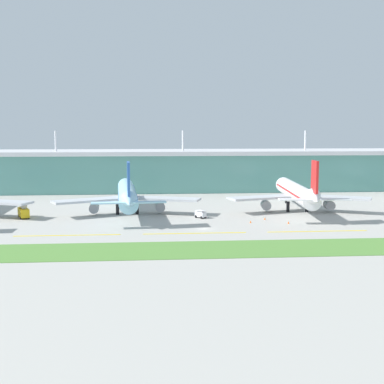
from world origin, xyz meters
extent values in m
plane|color=#A8A59E|center=(0.00, 0.00, 0.00)|extent=(600.00, 600.00, 0.00)
cube|color=#5B9E93|center=(0.00, 95.10, 8.32)|extent=(280.00, 28.00, 16.63)
cube|color=silver|center=(0.00, 95.10, 17.53)|extent=(288.00, 34.00, 1.80)
cylinder|color=silver|center=(-56.00, 89.50, 22.93)|extent=(0.90, 0.90, 9.00)
cylinder|color=silver|center=(0.00, 89.50, 22.93)|extent=(0.90, 0.90, 9.00)
cylinder|color=silver|center=(56.00, 89.50, 22.93)|extent=(0.90, 0.90, 9.00)
cylinder|color=#9ED1EA|center=(-22.68, 29.85, 6.50)|extent=(8.94, 51.82, 5.80)
cone|color=#9ED1EA|center=(-24.38, 57.58, 6.50)|extent=(5.74, 4.33, 5.51)
cone|color=#9ED1EA|center=(-20.92, 1.13, 7.70)|extent=(5.33, 6.92, 5.72)
cube|color=#2D5BB7|center=(-20.98, 2.12, 14.15)|extent=(1.09, 6.43, 9.50)
cube|color=#9ED1EA|center=(-26.44, 1.29, 7.50)|extent=(10.18, 3.81, 0.36)
cube|color=#9ED1EA|center=(-15.46, 1.96, 7.50)|extent=(10.18, 3.81, 0.36)
cube|color=#B7BABF|center=(-34.38, 24.70, 5.20)|extent=(24.59, 16.47, 0.70)
cylinder|color=gray|center=(-33.28, 26.22, 2.40)|extent=(3.47, 4.69, 3.20)
cube|color=#B7BABF|center=(-10.43, 26.17, 5.20)|extent=(24.92, 14.06, 0.70)
cylinder|color=gray|center=(-11.72, 27.54, 2.40)|extent=(3.47, 4.69, 3.20)
cylinder|color=black|center=(-23.86, 49.15, 1.80)|extent=(0.70, 0.70, 3.60)
cylinder|color=black|center=(-25.69, 26.66, 1.80)|extent=(1.10, 1.10, 3.60)
cylinder|color=black|center=(-19.30, 27.06, 1.80)|extent=(1.10, 1.10, 3.60)
cube|color=#2D5BB7|center=(-22.68, 29.85, 6.90)|extent=(8.67, 46.68, 0.60)
cylinder|color=white|center=(35.23, 30.34, 6.50)|extent=(9.48, 48.96, 5.80)
cone|color=white|center=(37.23, 56.60, 6.50)|extent=(5.80, 4.41, 5.51)
cone|color=white|center=(33.16, 3.09, 7.70)|extent=(5.42, 6.98, 5.72)
cube|color=red|center=(33.23, 4.09, 14.15)|extent=(1.18, 6.43, 9.50)
cube|color=white|center=(27.71, 4.01, 7.50)|extent=(10.21, 3.95, 0.36)
cube|color=white|center=(38.68, 3.17, 7.50)|extent=(10.21, 3.95, 0.36)
cube|color=#B7BABF|center=(22.93, 26.84, 5.20)|extent=(24.93, 13.76, 0.70)
cylinder|color=gray|center=(24.24, 28.19, 2.40)|extent=(3.53, 4.73, 3.20)
cube|color=#B7BABF|center=(46.86, 25.02, 5.20)|extent=(24.52, 16.75, 0.70)
cylinder|color=gray|center=(45.77, 26.55, 2.40)|extent=(3.53, 4.73, 3.20)
cylinder|color=black|center=(36.62, 48.54, 1.80)|extent=(0.70, 0.70, 3.60)
cylinder|color=black|center=(31.81, 27.59, 1.80)|extent=(1.10, 1.10, 3.60)
cylinder|color=black|center=(38.20, 27.11, 1.80)|extent=(1.10, 1.10, 3.60)
cube|color=red|center=(35.23, 30.34, 6.90)|extent=(9.15, 44.11, 0.60)
cube|color=yellow|center=(-37.00, -6.48, 0.02)|extent=(28.00, 0.70, 0.04)
cube|color=yellow|center=(-3.00, -6.48, 0.02)|extent=(28.00, 0.70, 0.04)
cube|color=yellow|center=(31.00, -6.48, 0.02)|extent=(28.00, 0.70, 0.04)
cube|color=#518438|center=(0.00, -25.88, 0.05)|extent=(300.00, 18.00, 0.10)
cube|color=gold|center=(-55.11, 22.91, 1.75)|extent=(5.09, 7.65, 2.60)
cylinder|color=silver|center=(-55.41, 23.65, 3.95)|extent=(3.34, 4.46, 2.00)
cylinder|color=black|center=(-53.09, 21.00, 0.45)|extent=(0.66, 0.97, 0.90)
cylinder|color=black|center=(-55.26, 20.13, 0.45)|extent=(0.66, 0.97, 0.90)
cylinder|color=black|center=(-54.97, 25.68, 0.45)|extent=(0.66, 0.97, 0.90)
cylinder|color=black|center=(-57.14, 24.81, 0.45)|extent=(0.66, 0.97, 0.90)
cube|color=silver|center=(0.96, 17.80, 1.25)|extent=(3.61, 3.95, 1.60)
cube|color=silver|center=(0.96, 17.80, 2.40)|extent=(3.40, 3.67, 0.16)
cylinder|color=black|center=(-0.45, 18.31, 0.45)|extent=(0.82, 0.93, 0.90)
cylinder|color=black|center=(0.84, 19.29, 0.45)|extent=(0.82, 0.93, 0.90)
cylinder|color=black|center=(1.08, 16.30, 0.45)|extent=(0.82, 0.93, 0.90)
cylinder|color=black|center=(2.36, 17.28, 0.45)|extent=(0.82, 0.93, 0.90)
cone|color=orange|center=(15.11, 8.00, 0.35)|extent=(0.56, 0.56, 0.70)
cone|color=orange|center=(20.65, 13.36, 0.35)|extent=(0.56, 0.56, 0.70)
cone|color=orange|center=(26.17, 5.89, 0.35)|extent=(0.56, 0.56, 0.70)
camera|label=1|loc=(-15.13, -145.21, 27.96)|focal=49.00mm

